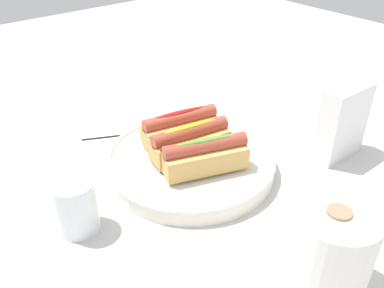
% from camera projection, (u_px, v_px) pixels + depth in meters
% --- Properties ---
extents(ground_plane, '(2.40, 2.40, 0.00)m').
position_uv_depth(ground_plane, '(186.00, 166.00, 0.80)').
color(ground_plane, beige).
extents(serving_bowl, '(0.32, 0.32, 0.04)m').
position_uv_depth(serving_bowl, '(192.00, 160.00, 0.78)').
color(serving_bowl, silver).
rests_on(serving_bowl, ground_plane).
extents(hotdog_front, '(0.16, 0.08, 0.06)m').
position_uv_depth(hotdog_front, '(180.00, 127.00, 0.80)').
color(hotdog_front, tan).
rests_on(hotdog_front, serving_bowl).
extents(hotdog_back, '(0.16, 0.08, 0.06)m').
position_uv_depth(hotdog_back, '(192.00, 140.00, 0.76)').
color(hotdog_back, tan).
rests_on(hotdog_back, serving_bowl).
extents(hotdog_side, '(0.16, 0.10, 0.06)m').
position_uv_depth(hotdog_side, '(205.00, 156.00, 0.72)').
color(hotdog_side, tan).
rests_on(hotdog_side, serving_bowl).
extents(water_glass, '(0.07, 0.07, 0.09)m').
position_uv_depth(water_glass, '(76.00, 208.00, 0.64)').
color(water_glass, white).
rests_on(water_glass, ground_plane).
extents(paper_towel_roll, '(0.11, 0.11, 0.13)m').
position_uv_depth(paper_towel_roll, '(330.00, 251.00, 0.53)').
color(paper_towel_roll, white).
rests_on(paper_towel_roll, ground_plane).
extents(napkin_box, '(0.11, 0.05, 0.15)m').
position_uv_depth(napkin_box, '(342.00, 122.00, 0.80)').
color(napkin_box, white).
rests_on(napkin_box, ground_plane).
extents(chopstick_near, '(0.20, 0.10, 0.01)m').
position_uv_depth(chopstick_near, '(133.00, 133.00, 0.90)').
color(chopstick_near, black).
rests_on(chopstick_near, ground_plane).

